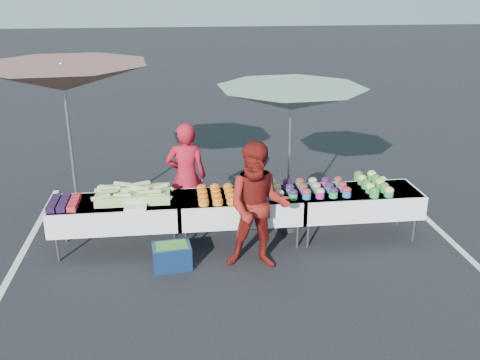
{
  "coord_description": "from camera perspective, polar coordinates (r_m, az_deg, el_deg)",
  "views": [
    {
      "loc": [
        -0.88,
        -7.24,
        3.74
      ],
      "look_at": [
        0.0,
        0.0,
        1.0
      ],
      "focal_mm": 40.0,
      "sensor_mm": 36.0,
      "label": 1
    }
  ],
  "objects": [
    {
      "name": "ground",
      "position": [
        8.2,
        0.0,
        -6.56
      ],
      "size": [
        80.0,
        80.0,
        0.0
      ],
      "primitive_type": "plane",
      "color": "black"
    },
    {
      "name": "stripe_left",
      "position": [
        8.47,
        -22.21,
        -7.25
      ],
      "size": [
        0.1,
        5.0,
        0.0
      ],
      "primitive_type": "cube",
      "color": "silver",
      "rests_on": "ground"
    },
    {
      "name": "stripe_right",
      "position": [
        9.11,
        20.49,
        -5.03
      ],
      "size": [
        0.1,
        5.0,
        0.0
      ],
      "primitive_type": "cube",
      "color": "silver",
      "rests_on": "ground"
    },
    {
      "name": "table_left",
      "position": [
        7.95,
        -13.01,
        -3.36
      ],
      "size": [
        1.86,
        0.81,
        0.75
      ],
      "color": "white",
      "rests_on": "ground"
    },
    {
      "name": "table_center",
      "position": [
        7.95,
        0.0,
        -2.81
      ],
      "size": [
        1.86,
        0.81,
        0.75
      ],
      "color": "white",
      "rests_on": "ground"
    },
    {
      "name": "table_right",
      "position": [
        8.34,
        12.38,
        -2.16
      ],
      "size": [
        1.86,
        0.81,
        0.75
      ],
      "color": "white",
      "rests_on": "ground"
    },
    {
      "name": "berry_punnets",
      "position": [
        7.93,
        -18.27,
        -2.34
      ],
      "size": [
        0.4,
        0.54,
        0.08
      ],
      "color": "black",
      "rests_on": "table_left"
    },
    {
      "name": "corn_pile",
      "position": [
        7.87,
        -11.29,
        -1.45
      ],
      "size": [
        1.16,
        0.57,
        0.26
      ],
      "color": "#89AD58",
      "rests_on": "table_left"
    },
    {
      "name": "plastic_bags",
      "position": [
        7.57,
        -11.08,
        -2.87
      ],
      "size": [
        0.3,
        0.25,
        0.05
      ],
      "primitive_type": "cube",
      "color": "white",
      "rests_on": "table_left"
    },
    {
      "name": "carrot_bowls",
      "position": [
        7.82,
        -2.54,
        -1.51
      ],
      "size": [
        0.55,
        0.69,
        0.11
      ],
      "color": "orange",
      "rests_on": "table_center"
    },
    {
      "name": "potato_cups",
      "position": [
        8.01,
        6.76,
        -0.85
      ],
      "size": [
        1.34,
        0.58,
        0.16
      ],
      "color": "#21629D",
      "rests_on": "table_right"
    },
    {
      "name": "bean_baskets",
      "position": [
        8.41,
        14.01,
        -0.35
      ],
      "size": [
        0.36,
        0.86,
        0.15
      ],
      "color": "green",
      "rests_on": "table_right"
    },
    {
      "name": "vendor",
      "position": [
        8.35,
        -5.75,
        0.34
      ],
      "size": [
        0.64,
        0.43,
        1.73
      ],
      "primitive_type": "imported",
      "rotation": [
        0.0,
        0.0,
        3.12
      ],
      "color": "maroon",
      "rests_on": "ground"
    },
    {
      "name": "customer",
      "position": [
        7.16,
        1.94,
        -2.86
      ],
      "size": [
        0.98,
        0.82,
        1.78
      ],
      "primitive_type": "imported",
      "rotation": [
        0.0,
        0.0,
        -0.19
      ],
      "color": "maroon",
      "rests_on": "ground"
    },
    {
      "name": "umbrella_left",
      "position": [
        8.31,
        -18.37,
        10.22
      ],
      "size": [
        3.23,
        3.23,
        2.64
      ],
      "rotation": [
        0.0,
        0.0,
        -0.3
      ],
      "color": "black",
      "rests_on": "ground"
    },
    {
      "name": "umbrella_right",
      "position": [
        8.0,
        5.49,
        8.54
      ],
      "size": [
        2.83,
        2.83,
        2.3
      ],
      "rotation": [
        0.0,
        0.0,
        -0.31
      ],
      "color": "black",
      "rests_on": "ground"
    },
    {
      "name": "storage_bin",
      "position": [
        7.49,
        -7.28,
        -7.99
      ],
      "size": [
        0.56,
        0.43,
        0.34
      ],
      "rotation": [
        0.0,
        0.0,
        0.1
      ],
      "color": "#0D2144",
      "rests_on": "ground"
    }
  ]
}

